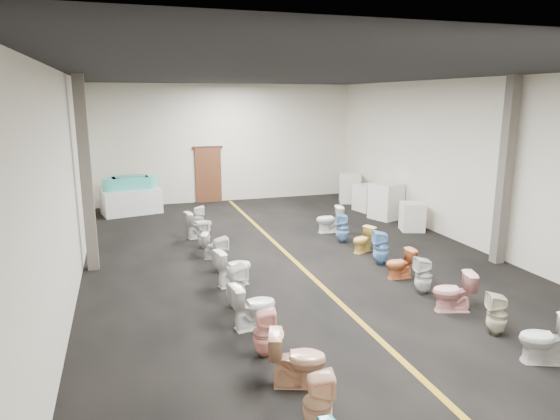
# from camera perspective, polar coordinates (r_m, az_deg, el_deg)

# --- Properties ---
(floor) EXTENTS (16.00, 16.00, 0.00)m
(floor) POSITION_cam_1_polar(r_m,az_deg,el_deg) (12.43, 1.80, -5.97)
(floor) COLOR black
(floor) RESTS_ON ground
(ceiling) EXTENTS (16.00, 16.00, 0.00)m
(ceiling) POSITION_cam_1_polar(r_m,az_deg,el_deg) (11.79, 1.96, 15.23)
(ceiling) COLOR black
(ceiling) RESTS_ON ground
(wall_back) EXTENTS (10.00, 0.00, 10.00)m
(wall_back) POSITION_cam_1_polar(r_m,az_deg,el_deg) (19.58, -6.00, 7.58)
(wall_back) COLOR beige
(wall_back) RESTS_ON ground
(wall_left) EXTENTS (0.00, 16.00, 16.00)m
(wall_left) POSITION_cam_1_polar(r_m,az_deg,el_deg) (11.29, -22.84, 2.88)
(wall_left) COLOR beige
(wall_left) RESTS_ON ground
(wall_right) EXTENTS (0.00, 16.00, 16.00)m
(wall_right) POSITION_cam_1_polar(r_m,az_deg,el_deg) (14.35, 21.13, 4.94)
(wall_right) COLOR beige
(wall_right) RESTS_ON ground
(aisle_stripe) EXTENTS (0.12, 15.60, 0.01)m
(aisle_stripe) POSITION_cam_1_polar(r_m,az_deg,el_deg) (12.43, 1.80, -5.96)
(aisle_stripe) COLOR #997116
(aisle_stripe) RESTS_ON floor
(back_door) EXTENTS (1.00, 0.10, 2.10)m
(back_door) POSITION_cam_1_polar(r_m,az_deg,el_deg) (19.52, -8.19, 3.96)
(back_door) COLOR #562D19
(back_door) RESTS_ON floor
(door_frame) EXTENTS (1.15, 0.08, 0.10)m
(door_frame) POSITION_cam_1_polar(r_m,az_deg,el_deg) (19.40, -8.29, 7.09)
(door_frame) COLOR #331C11
(door_frame) RESTS_ON back_door
(column_left) EXTENTS (0.25, 0.25, 4.50)m
(column_left) POSITION_cam_1_polar(r_m,az_deg,el_deg) (12.25, -21.29, 3.72)
(column_left) COLOR #59544C
(column_left) RESTS_ON floor
(column_right) EXTENTS (0.25, 0.25, 4.50)m
(column_right) POSITION_cam_1_polar(r_m,az_deg,el_deg) (13.06, 24.34, 3.96)
(column_right) COLOR #59544C
(column_right) RESTS_ON floor
(display_table) EXTENTS (2.12, 1.39, 0.87)m
(display_table) POSITION_cam_1_polar(r_m,az_deg,el_deg) (18.20, -16.61, 0.94)
(display_table) COLOR silver
(display_table) RESTS_ON floor
(bathtub) EXTENTS (1.85, 0.80, 0.55)m
(bathtub) POSITION_cam_1_polar(r_m,az_deg,el_deg) (18.08, -16.73, 2.92)
(bathtub) COLOR #45C8BA
(bathtub) RESTS_ON display_table
(appliance_crate_a) EXTENTS (0.84, 0.84, 0.86)m
(appliance_crate_a) POSITION_cam_1_polar(r_m,az_deg,el_deg) (15.75, 14.87, -0.74)
(appliance_crate_a) COLOR silver
(appliance_crate_a) RESTS_ON floor
(appliance_crate_b) EXTENTS (1.12, 1.12, 1.19)m
(appliance_crate_b) POSITION_cam_1_polar(r_m,az_deg,el_deg) (17.07, 12.03, 1.00)
(appliance_crate_b) COLOR silver
(appliance_crate_b) RESTS_ON floor
(appliance_crate_c) EXTENTS (0.98, 0.98, 0.94)m
(appliance_crate_c) POSITION_cam_1_polar(r_m,az_deg,el_deg) (18.18, 10.05, 1.38)
(appliance_crate_c) COLOR silver
(appliance_crate_c) RESTS_ON floor
(appliance_crate_d) EXTENTS (1.01, 1.01, 1.11)m
(appliance_crate_d) POSITION_cam_1_polar(r_m,az_deg,el_deg) (19.50, 8.00, 2.48)
(appliance_crate_d) COLOR white
(appliance_crate_d) RESTS_ON floor
(toilet_left_1) EXTENTS (0.44, 0.43, 0.80)m
(toilet_left_1) POSITION_cam_1_polar(r_m,az_deg,el_deg) (6.44, 4.37, -21.13)
(toilet_left_1) COLOR #F0BB93
(toilet_left_1) RESTS_ON floor
(toilet_left_2) EXTENTS (0.91, 0.69, 0.82)m
(toilet_left_2) POSITION_cam_1_polar(r_m,az_deg,el_deg) (7.31, 2.00, -16.60)
(toilet_left_2) COLOR tan
(toilet_left_2) RESTS_ON floor
(toilet_left_3) EXTENTS (0.41, 0.40, 0.78)m
(toilet_left_3) POSITION_cam_1_polar(r_m,az_deg,el_deg) (8.05, -1.83, -13.82)
(toilet_left_3) COLOR #F7AEA6
(toilet_left_3) RESTS_ON floor
(toilet_left_4) EXTENTS (0.86, 0.56, 0.83)m
(toilet_left_4) POSITION_cam_1_polar(r_m,az_deg,el_deg) (8.94, -3.06, -10.85)
(toilet_left_4) COLOR white
(toilet_left_4) RESTS_ON floor
(toilet_left_5) EXTENTS (0.48, 0.47, 0.85)m
(toilet_left_5) POSITION_cam_1_polar(r_m,az_deg,el_deg) (9.79, -5.08, -8.65)
(toilet_left_5) COLOR silver
(toilet_left_5) RESTS_ON floor
(toilet_left_6) EXTENTS (0.88, 0.61, 0.82)m
(toilet_left_6) POSITION_cam_1_polar(r_m,az_deg,el_deg) (10.88, -5.37, -6.52)
(toilet_left_6) COLOR white
(toilet_left_6) RESTS_ON floor
(toilet_left_7) EXTENTS (0.41, 0.40, 0.82)m
(toilet_left_7) POSITION_cam_1_polar(r_m,az_deg,el_deg) (11.78, -6.94, -5.03)
(toilet_left_7) COLOR silver
(toilet_left_7) RESTS_ON floor
(toilet_left_8) EXTENTS (0.74, 0.57, 0.67)m
(toilet_left_8) POSITION_cam_1_polar(r_m,az_deg,el_deg) (12.69, -7.42, -4.10)
(toilet_left_8) COLOR silver
(toilet_left_8) RESTS_ON floor
(toilet_left_9) EXTENTS (0.42, 0.41, 0.74)m
(toilet_left_9) POSITION_cam_1_polar(r_m,az_deg,el_deg) (13.63, -8.73, -2.79)
(toilet_left_9) COLOR silver
(toilet_left_9) RESTS_ON floor
(toilet_left_10) EXTENTS (0.85, 0.58, 0.79)m
(toilet_left_10) POSITION_cam_1_polar(r_m,az_deg,el_deg) (14.63, -9.27, -1.64)
(toilet_left_10) COLOR silver
(toilet_left_10) RESTS_ON floor
(toilet_left_11) EXTENTS (0.36, 0.35, 0.75)m
(toilet_left_11) POSITION_cam_1_polar(r_m,az_deg,el_deg) (15.49, -9.31, -0.91)
(toilet_left_11) COLOR white
(toilet_left_11) RESTS_ON floor
(toilet_right_1) EXTENTS (0.88, 0.70, 0.79)m
(toilet_right_1) POSITION_cam_1_polar(r_m,az_deg,el_deg) (8.83, 28.08, -12.88)
(toilet_right_1) COLOR silver
(toilet_right_1) RESTS_ON floor
(toilet_right_2) EXTENTS (0.44, 0.44, 0.75)m
(toilet_right_2) POSITION_cam_1_polar(r_m,az_deg,el_deg) (9.45, 23.55, -10.86)
(toilet_right_2) COLOR beige
(toilet_right_2) RESTS_ON floor
(toilet_right_3) EXTENTS (0.86, 0.64, 0.78)m
(toilet_right_3) POSITION_cam_1_polar(r_m,az_deg,el_deg) (10.13, 19.19, -8.80)
(toilet_right_3) COLOR #EFA7A3
(toilet_right_3) RESTS_ON floor
(toilet_right_4) EXTENTS (0.42, 0.41, 0.79)m
(toilet_right_4) POSITION_cam_1_polar(r_m,az_deg,el_deg) (10.80, 16.07, -7.21)
(toilet_right_4) COLOR silver
(toilet_right_4) RESTS_ON floor
(toilet_right_5) EXTENTS (0.67, 0.39, 0.67)m
(toilet_right_5) POSITION_cam_1_polar(r_m,az_deg,el_deg) (11.59, 13.56, -5.99)
(toilet_right_5) COLOR #D4703F
(toilet_right_5) RESTS_ON floor
(toilet_right_6) EXTENTS (0.47, 0.46, 0.85)m
(toilet_right_6) POSITION_cam_1_polar(r_m,az_deg,el_deg) (12.39, 11.46, -4.23)
(toilet_right_6) COLOR #71A9DF
(toilet_right_6) RESTS_ON floor
(toilet_right_7) EXTENTS (0.75, 0.60, 0.67)m
(toilet_right_7) POSITION_cam_1_polar(r_m,az_deg,el_deg) (13.31, 9.49, -3.37)
(toilet_right_7) COLOR #F0C95B
(toilet_right_7) RESTS_ON floor
(toilet_right_8) EXTENTS (0.49, 0.48, 0.84)m
(toilet_right_8) POSITION_cam_1_polar(r_m,az_deg,el_deg) (14.06, 7.16, -2.06)
(toilet_right_8) COLOR #73A2D0
(toilet_right_8) RESTS_ON floor
(toilet_right_9) EXTENTS (0.84, 0.54, 0.80)m
(toilet_right_9) POSITION_cam_1_polar(r_m,az_deg,el_deg) (15.08, 5.67, -1.08)
(toilet_right_9) COLOR white
(toilet_right_9) RESTS_ON floor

